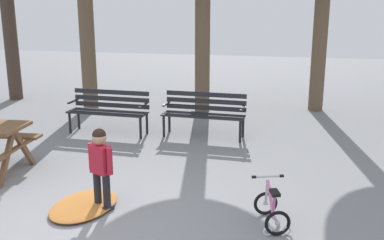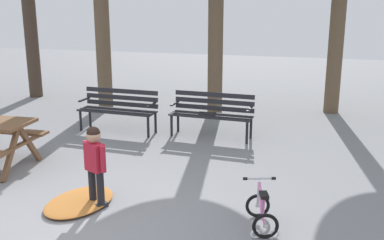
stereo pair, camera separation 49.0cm
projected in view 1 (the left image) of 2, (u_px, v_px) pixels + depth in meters
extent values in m
plane|color=gray|center=(88.00, 226.00, 5.31)|extent=(36.00, 36.00, 0.00)
cube|color=brown|center=(6.00, 158.00, 6.56)|extent=(0.10, 0.57, 0.76)
cube|color=brown|center=(24.00, 148.00, 7.04)|extent=(0.10, 0.57, 0.76)
cube|color=brown|center=(15.00, 149.00, 6.78)|extent=(0.15, 1.10, 0.04)
cube|color=#232328|center=(111.00, 110.00, 9.12)|extent=(1.60, 0.13, 0.03)
cube|color=#232328|center=(109.00, 112.00, 9.01)|extent=(1.60, 0.13, 0.03)
cube|color=#232328|center=(106.00, 113.00, 8.90)|extent=(1.60, 0.13, 0.03)
cube|color=#232328|center=(104.00, 114.00, 8.79)|extent=(1.60, 0.13, 0.03)
cube|color=#232328|center=(112.00, 105.00, 9.14)|extent=(1.60, 0.10, 0.09)
cube|color=#232328|center=(112.00, 99.00, 9.10)|extent=(1.60, 0.10, 0.09)
cube|color=#232328|center=(111.00, 92.00, 9.07)|extent=(1.60, 0.10, 0.09)
cylinder|color=black|center=(141.00, 128.00, 8.68)|extent=(0.05, 0.05, 0.44)
cylinder|color=black|center=(147.00, 123.00, 9.02)|extent=(0.05, 0.05, 0.44)
cube|color=black|center=(143.00, 105.00, 8.75)|extent=(0.05, 0.40, 0.03)
cylinder|color=black|center=(70.00, 123.00, 9.04)|extent=(0.05, 0.05, 0.44)
cylinder|color=black|center=(79.00, 118.00, 9.38)|extent=(0.05, 0.05, 0.44)
cube|color=black|center=(73.00, 101.00, 9.11)|extent=(0.05, 0.40, 0.03)
cube|color=#232328|center=(205.00, 113.00, 8.89)|extent=(1.60, 0.14, 0.03)
cube|color=#232328|center=(204.00, 115.00, 8.78)|extent=(1.60, 0.14, 0.03)
cube|color=#232328|center=(202.00, 116.00, 8.66)|extent=(1.60, 0.14, 0.03)
cube|color=#232328|center=(201.00, 118.00, 8.55)|extent=(1.60, 0.14, 0.03)
cube|color=#232328|center=(206.00, 108.00, 8.90)|extent=(1.60, 0.11, 0.09)
cube|color=#232328|center=(206.00, 101.00, 8.87)|extent=(1.60, 0.11, 0.09)
cube|color=#232328|center=(206.00, 94.00, 8.83)|extent=(1.60, 0.11, 0.09)
cylinder|color=black|center=(240.00, 131.00, 8.44)|extent=(0.05, 0.05, 0.44)
cylinder|color=black|center=(243.00, 126.00, 8.78)|extent=(0.05, 0.05, 0.44)
cube|color=black|center=(242.00, 108.00, 8.51)|extent=(0.06, 0.40, 0.03)
cylinder|color=black|center=(164.00, 126.00, 8.81)|extent=(0.05, 0.05, 0.44)
cylinder|color=black|center=(169.00, 121.00, 9.15)|extent=(0.05, 0.05, 0.44)
cube|color=black|center=(166.00, 104.00, 8.88)|extent=(0.06, 0.40, 0.03)
cylinder|color=black|center=(107.00, 193.00, 5.66)|extent=(0.10, 0.10, 0.49)
cube|color=black|center=(108.00, 208.00, 5.71)|extent=(0.15, 0.18, 0.06)
cylinder|color=black|center=(98.00, 189.00, 5.75)|extent=(0.10, 0.10, 0.49)
cube|color=black|center=(98.00, 205.00, 5.81)|extent=(0.15, 0.18, 0.06)
cube|color=#B71E33|center=(100.00, 159.00, 5.60)|extent=(0.29, 0.24, 0.36)
sphere|color=tan|center=(99.00, 137.00, 5.53)|extent=(0.18, 0.18, 0.18)
sphere|color=black|center=(99.00, 135.00, 5.52)|extent=(0.17, 0.17, 0.17)
cylinder|color=#B71E33|center=(110.00, 161.00, 5.50)|extent=(0.07, 0.07, 0.34)
cylinder|color=#B71E33|center=(91.00, 156.00, 5.69)|extent=(0.07, 0.07, 0.34)
torus|color=black|center=(266.00, 203.00, 5.57)|extent=(0.30, 0.13, 0.30)
cylinder|color=silver|center=(266.00, 203.00, 5.57)|extent=(0.06, 0.05, 0.04)
torus|color=black|center=(278.00, 223.00, 5.07)|extent=(0.30, 0.13, 0.30)
cylinder|color=silver|center=(278.00, 223.00, 5.07)|extent=(0.06, 0.05, 0.04)
torus|color=white|center=(268.00, 231.00, 5.08)|extent=(0.11, 0.06, 0.11)
torus|color=white|center=(287.00, 230.00, 5.10)|extent=(0.11, 0.06, 0.11)
cylinder|color=pink|center=(270.00, 197.00, 5.35)|extent=(0.13, 0.30, 0.32)
cylinder|color=pink|center=(274.00, 204.00, 5.20)|extent=(0.06, 0.08, 0.27)
cylinder|color=pink|center=(275.00, 218.00, 5.16)|extent=(0.09, 0.20, 0.05)
cylinder|color=silver|center=(267.00, 192.00, 5.51)|extent=(0.05, 0.08, 0.32)
cylinder|color=pink|center=(271.00, 190.00, 5.31)|extent=(0.13, 0.32, 0.05)
cube|color=black|center=(275.00, 193.00, 5.15)|extent=(0.14, 0.19, 0.04)
cylinder|color=silver|center=(268.00, 177.00, 5.44)|extent=(0.33, 0.13, 0.02)
cylinder|color=black|center=(254.00, 177.00, 5.42)|extent=(0.06, 0.05, 0.04)
cylinder|color=black|center=(282.00, 176.00, 5.45)|extent=(0.06, 0.05, 0.04)
ellipsoid|color=#B26B2D|center=(84.00, 205.00, 5.79)|extent=(0.88, 1.16, 0.07)
cylinder|color=#423328|center=(10.00, 30.00, 11.88)|extent=(0.35, 0.35, 3.71)
cylinder|color=brown|center=(86.00, 26.00, 10.73)|extent=(0.36, 0.36, 4.03)
cylinder|color=brown|center=(202.00, 43.00, 10.38)|extent=(0.35, 0.35, 3.30)
cylinder|color=brown|center=(320.00, 43.00, 10.67)|extent=(0.34, 0.34, 3.23)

